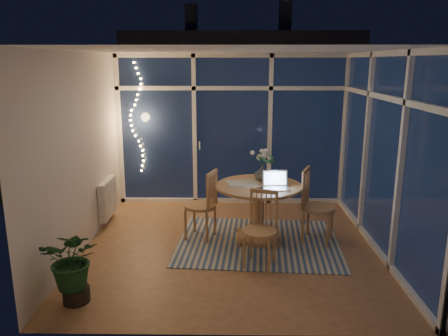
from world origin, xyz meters
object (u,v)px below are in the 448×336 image
(chair_left, at_px, (200,204))
(laptop, at_px, (276,180))
(flower_vase, at_px, (262,173))
(chair_right, at_px, (318,206))
(dining_table, at_px, (258,213))
(chair_front, at_px, (260,230))
(potted_plant, at_px, (74,269))

(chair_left, height_order, laptop, laptop)
(laptop, height_order, flower_vase, laptop)
(chair_left, height_order, chair_right, chair_right)
(chair_left, bearing_deg, dining_table, 104.95)
(dining_table, relative_size, flower_vase, 5.66)
(chair_left, distance_m, chair_front, 1.18)
(chair_left, height_order, flower_vase, flower_vase)
(chair_left, relative_size, chair_front, 1.06)
(chair_right, xyz_separation_m, flower_vase, (-0.77, 0.30, 0.38))
(chair_front, bearing_deg, chair_left, 150.25)
(flower_vase, bearing_deg, chair_front, -94.92)
(dining_table, bearing_deg, laptop, -41.35)
(laptop, bearing_deg, dining_table, 135.65)
(chair_front, distance_m, flower_vase, 1.15)
(dining_table, height_order, chair_left, chair_left)
(chair_right, height_order, potted_plant, chair_right)
(potted_plant, bearing_deg, flower_vase, 42.73)
(chair_right, distance_m, laptop, 0.74)
(chair_right, distance_m, potted_plant, 3.27)
(chair_front, bearing_deg, chair_right, 59.59)
(chair_left, bearing_deg, chair_front, 60.40)
(dining_table, distance_m, chair_left, 0.83)
(chair_right, bearing_deg, potted_plant, 140.91)
(dining_table, xyz_separation_m, chair_front, (-0.04, -0.82, 0.07))
(chair_left, relative_size, chair_right, 0.95)
(dining_table, relative_size, chair_right, 1.12)
(laptop, bearing_deg, flower_vase, 107.96)
(flower_vase, bearing_deg, chair_left, -168.22)
(dining_table, relative_size, laptop, 3.50)
(chair_left, relative_size, potted_plant, 1.34)
(dining_table, xyz_separation_m, chair_right, (0.82, -0.07, 0.13))
(chair_front, xyz_separation_m, laptop, (0.25, 0.63, 0.46))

